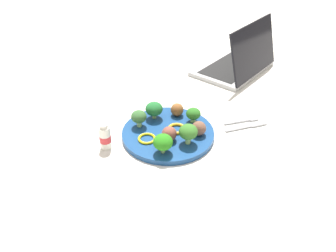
{
  "coord_description": "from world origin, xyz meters",
  "views": [
    {
      "loc": [
        -0.25,
        -0.8,
        0.62
      ],
      "look_at": [
        0.0,
        0.0,
        0.04
      ],
      "focal_mm": 36.37,
      "sensor_mm": 36.0,
      "label": 1
    }
  ],
  "objects_px": {
    "pepper_ring_near_rim": "(147,138)",
    "pepper_ring_center": "(177,128)",
    "meatball_mid_left": "(177,110)",
    "broccoli_floret_center": "(139,117)",
    "broccoli_floret_front_right": "(193,114)",
    "laptop": "(238,63)",
    "broccoli_floret_back_right": "(154,109)",
    "meatball_front_right": "(199,128)",
    "napkin": "(243,124)",
    "meatball_near_rim": "(169,134)",
    "broccoli_floret_mid_left": "(188,132)",
    "plate": "(168,134)",
    "broccoli_floret_back_left": "(163,142)",
    "yogurt_bottle": "(105,137)",
    "fork": "(243,120)",
    "knife": "(248,126)"
  },
  "relations": [
    {
      "from": "broccoli_floret_center",
      "to": "broccoli_floret_mid_left",
      "type": "xyz_separation_m",
      "value": [
        0.11,
        -0.13,
        0.01
      ]
    },
    {
      "from": "meatball_mid_left",
      "to": "knife",
      "type": "relative_size",
      "value": 0.29
    },
    {
      "from": "meatball_near_rim",
      "to": "fork",
      "type": "height_order",
      "value": "meatball_near_rim"
    },
    {
      "from": "meatball_near_rim",
      "to": "broccoli_floret_mid_left",
      "type": "bearing_deg",
      "value": -32.48
    },
    {
      "from": "meatball_front_right",
      "to": "napkin",
      "type": "bearing_deg",
      "value": 8.44
    },
    {
      "from": "broccoli_floret_front_right",
      "to": "yogurt_bottle",
      "type": "bearing_deg",
      "value": -174.58
    },
    {
      "from": "meatball_front_right",
      "to": "pepper_ring_center",
      "type": "distance_m",
      "value": 0.07
    },
    {
      "from": "broccoli_floret_mid_left",
      "to": "laptop",
      "type": "bearing_deg",
      "value": 48.38
    },
    {
      "from": "pepper_ring_near_rim",
      "to": "pepper_ring_center",
      "type": "bearing_deg",
      "value": 13.01
    },
    {
      "from": "meatball_mid_left",
      "to": "laptop",
      "type": "relative_size",
      "value": 0.11
    },
    {
      "from": "broccoli_floret_front_right",
      "to": "laptop",
      "type": "relative_size",
      "value": 0.12
    },
    {
      "from": "plate",
      "to": "meatball_mid_left",
      "type": "xyz_separation_m",
      "value": [
        0.06,
        0.08,
        0.03
      ]
    },
    {
      "from": "broccoli_floret_back_right",
      "to": "fork",
      "type": "xyz_separation_m",
      "value": [
        0.27,
        -0.08,
        -0.04
      ]
    },
    {
      "from": "meatball_near_rim",
      "to": "fork",
      "type": "relative_size",
      "value": 0.36
    },
    {
      "from": "plate",
      "to": "meatball_front_right",
      "type": "relative_size",
      "value": 6.41
    },
    {
      "from": "broccoli_floret_back_left",
      "to": "meatball_front_right",
      "type": "bearing_deg",
      "value": 21.54
    },
    {
      "from": "pepper_ring_center",
      "to": "knife",
      "type": "distance_m",
      "value": 0.23
    },
    {
      "from": "meatball_front_right",
      "to": "meatball_near_rim",
      "type": "relative_size",
      "value": 0.99
    },
    {
      "from": "broccoli_floret_mid_left",
      "to": "laptop",
      "type": "xyz_separation_m",
      "value": [
        0.37,
        0.41,
        -0.02
      ]
    },
    {
      "from": "pepper_ring_center",
      "to": "yogurt_bottle",
      "type": "xyz_separation_m",
      "value": [
        -0.22,
        -0.0,
        0.02
      ]
    },
    {
      "from": "meatball_front_right",
      "to": "broccoli_floret_front_right",
      "type": "bearing_deg",
      "value": 82.85
    },
    {
      "from": "broccoli_floret_center",
      "to": "meatball_front_right",
      "type": "bearing_deg",
      "value": -30.86
    },
    {
      "from": "meatball_mid_left",
      "to": "broccoli_floret_center",
      "type": "bearing_deg",
      "value": -169.36
    },
    {
      "from": "meatball_near_rim",
      "to": "meatball_mid_left",
      "type": "relative_size",
      "value": 1.06
    },
    {
      "from": "meatball_front_right",
      "to": "knife",
      "type": "distance_m",
      "value": 0.17
    },
    {
      "from": "broccoli_floret_mid_left",
      "to": "pepper_ring_center",
      "type": "relative_size",
      "value": 1.09
    },
    {
      "from": "broccoli_floret_mid_left",
      "to": "broccoli_floret_front_right",
      "type": "bearing_deg",
      "value": 61.71
    },
    {
      "from": "meatball_front_right",
      "to": "yogurt_bottle",
      "type": "xyz_separation_m",
      "value": [
        -0.27,
        0.04,
        -0.0
      ]
    },
    {
      "from": "plate",
      "to": "napkin",
      "type": "bearing_deg",
      "value": -3.89
    },
    {
      "from": "meatball_mid_left",
      "to": "broccoli_floret_back_right",
      "type": "bearing_deg",
      "value": 175.31
    },
    {
      "from": "meatball_near_rim",
      "to": "pepper_ring_center",
      "type": "height_order",
      "value": "meatball_near_rim"
    },
    {
      "from": "broccoli_floret_back_left",
      "to": "broccoli_floret_front_right",
      "type": "bearing_deg",
      "value": 41.46
    },
    {
      "from": "broccoli_floret_back_left",
      "to": "meatball_front_right",
      "type": "distance_m",
      "value": 0.14
    },
    {
      "from": "knife",
      "to": "broccoli_floret_mid_left",
      "type": "bearing_deg",
      "value": -170.23
    },
    {
      "from": "broccoli_floret_front_right",
      "to": "broccoli_floret_back_right",
      "type": "bearing_deg",
      "value": 152.91
    },
    {
      "from": "pepper_ring_near_rim",
      "to": "laptop",
      "type": "height_order",
      "value": "laptop"
    },
    {
      "from": "meatball_near_rim",
      "to": "pepper_ring_near_rim",
      "type": "bearing_deg",
      "value": 161.0
    },
    {
      "from": "broccoli_floret_mid_left",
      "to": "meatball_near_rim",
      "type": "relative_size",
      "value": 1.4
    },
    {
      "from": "broccoli_floret_front_right",
      "to": "broccoli_floret_back_left",
      "type": "bearing_deg",
      "value": -138.54
    },
    {
      "from": "fork",
      "to": "meatball_front_right",
      "type": "bearing_deg",
      "value": -166.22
    },
    {
      "from": "broccoli_floret_center",
      "to": "laptop",
      "type": "xyz_separation_m",
      "value": [
        0.48,
        0.29,
        -0.01
      ]
    },
    {
      "from": "plate",
      "to": "meatball_front_right",
      "type": "height_order",
      "value": "meatball_front_right"
    },
    {
      "from": "plate",
      "to": "laptop",
      "type": "distance_m",
      "value": 0.53
    },
    {
      "from": "broccoli_floret_back_right",
      "to": "knife",
      "type": "distance_m",
      "value": 0.3
    },
    {
      "from": "broccoli_floret_center",
      "to": "broccoli_floret_back_right",
      "type": "relative_size",
      "value": 0.97
    },
    {
      "from": "pepper_ring_center",
      "to": "knife",
      "type": "xyz_separation_m",
      "value": [
        0.22,
        -0.04,
        -0.01
      ]
    },
    {
      "from": "broccoli_floret_mid_left",
      "to": "laptop",
      "type": "height_order",
      "value": "laptop"
    },
    {
      "from": "pepper_ring_center",
      "to": "fork",
      "type": "height_order",
      "value": "pepper_ring_center"
    },
    {
      "from": "pepper_ring_near_rim",
      "to": "meatball_mid_left",
      "type": "bearing_deg",
      "value": 38.08
    },
    {
      "from": "pepper_ring_near_rim",
      "to": "napkin",
      "type": "relative_size",
      "value": 0.31
    }
  ]
}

